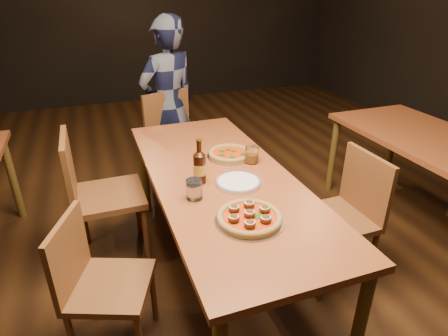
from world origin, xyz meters
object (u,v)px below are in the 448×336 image
object	(u,v)px
table_main	(221,186)
diner	(169,106)
pizza_margherita	(230,154)
beer_bottle	(200,168)
chair_main_e	(335,218)
amber_glass	(252,155)
chair_main_nw	(110,285)
chair_main_sw	(109,195)
plate_stack	(238,183)
chair_end	(181,146)
water_glass	(194,189)
pizza_meatball	(249,217)

from	to	relation	value
table_main	diner	size ratio (longest dim) A/B	1.28
pizza_margherita	beer_bottle	world-z (taller)	beer_bottle
chair_main_e	diner	bearing A→B (deg)	-158.36
chair_main_e	amber_glass	xyz separation A→B (m)	(-0.43, 0.36, 0.35)
chair_main_nw	amber_glass	bearing A→B (deg)	-43.78
pizza_margherita	amber_glass	world-z (taller)	amber_glass
pizza_margherita	diner	size ratio (longest dim) A/B	0.19
pizza_margherita	amber_glass	distance (m)	0.17
chair_main_sw	chair_main_e	xyz separation A→B (m)	(1.32, -0.72, -0.04)
beer_bottle	amber_glass	bearing A→B (deg)	20.67
table_main	beer_bottle	xyz separation A→B (m)	(-0.14, -0.04, 0.16)
table_main	plate_stack	bearing A→B (deg)	-70.03
chair_main_nw	chair_end	xyz separation A→B (m)	(0.74, 1.46, 0.07)
chair_main_e	beer_bottle	size ratio (longest dim) A/B	3.50
chair_main_nw	amber_glass	distance (m)	1.12
plate_stack	amber_glass	size ratio (longest dim) A/B	2.31
plate_stack	chair_main_e	bearing A→B (deg)	-10.69
chair_end	water_glass	size ratio (longest dim) A/B	9.06
table_main	amber_glass	xyz separation A→B (m)	(0.24, 0.10, 0.13)
chair_main_e	chair_main_sw	bearing A→B (deg)	-119.22
chair_main_e	amber_glass	bearing A→B (deg)	-130.94
chair_main_sw	chair_main_nw	bearing A→B (deg)	175.17
pizza_margherita	diner	bearing A→B (deg)	97.53
chair_main_sw	diner	world-z (taller)	diner
chair_main_sw	chair_main_e	size ratio (longest dim) A/B	1.09
plate_stack	diner	distance (m)	1.54
water_glass	amber_glass	size ratio (longest dim) A/B	0.99
pizza_meatball	pizza_margherita	xyz separation A→B (m)	(0.18, 0.74, -0.00)
pizza_meatball	plate_stack	xyz separation A→B (m)	(0.09, 0.36, -0.01)
table_main	chair_main_e	size ratio (longest dim) A/B	2.22
pizza_meatball	beer_bottle	xyz separation A→B (m)	(-0.11, 0.46, 0.07)
chair_main_sw	plate_stack	world-z (taller)	chair_main_sw
chair_main_e	diner	size ratio (longest dim) A/B	0.57
water_glass	amber_glass	distance (m)	0.56
pizza_margherita	water_glass	xyz separation A→B (m)	(-0.37, -0.44, 0.03)
plate_stack	beer_bottle	size ratio (longest dim) A/B	0.98
table_main	water_glass	distance (m)	0.33
beer_bottle	amber_glass	distance (m)	0.42
pizza_meatball	amber_glass	xyz separation A→B (m)	(0.28, 0.61, 0.03)
chair_end	pizza_margherita	distance (m)	0.94
pizza_margherita	table_main	bearing A→B (deg)	-121.68
chair_end	plate_stack	xyz separation A→B (m)	(0.03, -1.27, 0.27)
table_main	chair_main_e	bearing A→B (deg)	-21.19
pizza_margherita	plate_stack	xyz separation A→B (m)	(-0.09, -0.38, -0.01)
chair_main_nw	pizza_meatball	xyz separation A→B (m)	(0.68, -0.17, 0.36)
beer_bottle	water_glass	distance (m)	0.18
chair_main_nw	chair_main_e	distance (m)	1.39
chair_main_sw	diner	xyz separation A→B (m)	(0.64, 0.93, 0.29)
table_main	pizza_margherita	bearing A→B (deg)	58.32
chair_main_sw	chair_end	size ratio (longest dim) A/B	1.01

